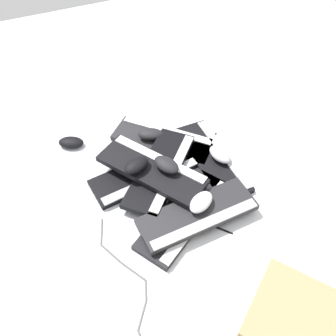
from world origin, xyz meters
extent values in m
plane|color=silver|center=(0.00, 0.00, 0.00)|extent=(3.20, 3.20, 0.00)
cube|color=black|center=(0.15, -0.06, 0.01)|extent=(0.45, 0.20, 0.02)
cube|color=#B2B5BA|center=(0.14, 0.00, 0.03)|extent=(0.42, 0.09, 0.01)
cube|color=black|center=(0.09, 0.19, 0.01)|extent=(0.45, 0.36, 0.02)
cube|color=silver|center=(0.06, 0.24, 0.03)|extent=(0.37, 0.25, 0.01)
cube|color=black|center=(-0.14, -0.02, 0.01)|extent=(0.15, 0.44, 0.02)
cube|color=#B2B5BA|center=(-0.20, -0.02, 0.03)|extent=(0.04, 0.42, 0.01)
cube|color=#232326|center=(0.01, -0.20, 0.01)|extent=(0.42, 0.42, 0.02)
cube|color=silver|center=(-0.03, -0.24, 0.03)|extent=(0.32, 0.32, 0.01)
cube|color=black|center=(0.09, -0.03, 0.04)|extent=(0.41, 0.42, 0.02)
cube|color=silver|center=(0.05, 0.01, 0.06)|extent=(0.32, 0.33, 0.01)
cube|color=black|center=(0.13, -0.01, 0.07)|extent=(0.37, 0.45, 0.02)
cube|color=silver|center=(0.08, -0.05, 0.09)|extent=(0.26, 0.37, 0.01)
cube|color=#232326|center=(0.05, 0.22, 0.04)|extent=(0.45, 0.17, 0.02)
cube|color=#B2B5BA|center=(0.04, 0.28, 0.06)|extent=(0.42, 0.06, 0.01)
ellipsoid|color=black|center=(0.05, -0.23, 0.05)|extent=(0.13, 0.11, 0.04)
ellipsoid|color=black|center=(0.08, 0.01, 0.11)|extent=(0.11, 0.13, 0.04)
ellipsoid|color=#B7B7BC|center=(-0.17, 0.00, 0.05)|extent=(0.09, 0.12, 0.04)
ellipsoid|color=black|center=(0.19, -0.03, 0.11)|extent=(0.13, 0.10, 0.04)
ellipsoid|color=silver|center=(0.02, 0.20, 0.08)|extent=(0.13, 0.11, 0.04)
ellipsoid|color=black|center=(0.38, -0.34, 0.02)|extent=(0.13, 0.11, 0.04)
cylinder|color=#59595B|center=(0.39, 0.13, 0.00)|extent=(0.04, 0.10, 0.01)
cylinder|color=#59595B|center=(0.38, 0.23, 0.00)|extent=(0.05, 0.10, 0.01)
cylinder|color=#59595B|center=(0.33, 0.32, 0.00)|extent=(0.06, 0.10, 0.01)
cylinder|color=#59595B|center=(0.32, 0.40, 0.00)|extent=(0.03, 0.07, 0.01)
cylinder|color=#59595B|center=(0.36, 0.47, 0.00)|extent=(0.06, 0.08, 0.01)
sphere|color=#59595B|center=(0.37, 0.08, 0.00)|extent=(0.01, 0.01, 0.01)
sphere|color=#59595B|center=(0.41, 0.18, 0.00)|extent=(0.01, 0.01, 0.01)
sphere|color=#59595B|center=(0.36, 0.28, 0.00)|extent=(0.01, 0.01, 0.01)
sphere|color=#59595B|center=(0.31, 0.37, 0.00)|extent=(0.01, 0.01, 0.01)
sphere|color=#59595B|center=(0.33, 0.43, 0.00)|extent=(0.01, 0.01, 0.01)
sphere|color=#59595B|center=(0.39, 0.51, 0.00)|extent=(0.01, 0.01, 0.01)
cylinder|color=black|center=(-0.20, -0.13, 0.00)|extent=(0.08, 0.07, 0.01)
cylinder|color=black|center=(-0.13, -0.07, 0.00)|extent=(0.08, 0.06, 0.01)
cylinder|color=black|center=(-0.10, -0.02, 0.00)|extent=(0.01, 0.07, 0.01)
cylinder|color=black|center=(-0.09, 0.04, 0.00)|extent=(0.03, 0.06, 0.01)
cylinder|color=black|center=(-0.04, 0.11, 0.00)|extent=(0.08, 0.08, 0.01)
cylinder|color=black|center=(0.00, 0.21, 0.00)|extent=(0.02, 0.11, 0.01)
cylinder|color=black|center=(-0.02, 0.29, 0.00)|extent=(0.06, 0.07, 0.01)
sphere|color=black|center=(-0.24, -0.16, 0.00)|extent=(0.01, 0.01, 0.01)
sphere|color=black|center=(-0.17, -0.10, 0.00)|extent=(0.01, 0.01, 0.01)
sphere|color=black|center=(-0.10, -0.05, 0.00)|extent=(0.01, 0.01, 0.01)
sphere|color=black|center=(-0.10, 0.01, 0.00)|extent=(0.01, 0.01, 0.01)
sphere|color=black|center=(-0.08, 0.07, 0.00)|extent=(0.01, 0.01, 0.01)
sphere|color=black|center=(0.00, 0.15, 0.00)|extent=(0.01, 0.01, 0.01)
sphere|color=black|center=(0.01, 0.26, 0.00)|extent=(0.01, 0.01, 0.01)
sphere|color=black|center=(-0.05, 0.33, 0.00)|extent=(0.01, 0.01, 0.01)
cube|color=tan|center=(0.02, 0.71, 0.12)|extent=(0.32, 0.32, 0.24)
camera|label=1|loc=(0.45, 0.88, 1.19)|focal=40.00mm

